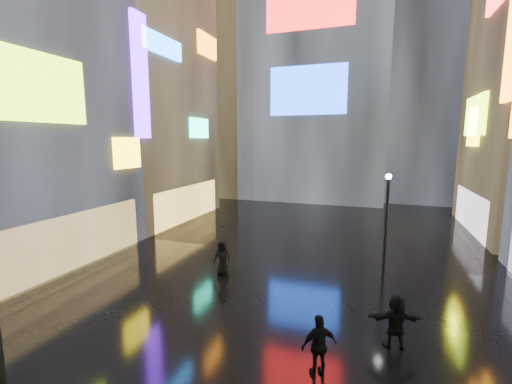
% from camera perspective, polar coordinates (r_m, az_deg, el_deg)
% --- Properties ---
extents(ground, '(140.00, 140.00, 0.00)m').
position_cam_1_polar(ground, '(21.06, 7.32, -10.44)').
color(ground, black).
rests_on(ground, ground).
extents(building_left_far, '(10.28, 12.00, 22.00)m').
position_cam_1_polar(building_left_far, '(32.67, -19.41, 15.40)').
color(building_left_far, black).
rests_on(building_left_far, ground).
extents(tower_main, '(16.00, 14.20, 42.00)m').
position_cam_1_polar(tower_main, '(46.26, 10.71, 26.29)').
color(tower_main, black).
rests_on(tower_main, ground).
extents(tower_flank_right, '(12.00, 12.00, 34.00)m').
position_cam_1_polar(tower_flank_right, '(46.89, 26.61, 20.24)').
color(tower_flank_right, black).
rests_on(tower_flank_right, ground).
extents(tower_flank_left, '(10.00, 10.00, 26.00)m').
position_cam_1_polar(tower_flank_left, '(45.66, -4.35, 16.32)').
color(tower_flank_left, black).
rests_on(tower_flank_left, ground).
extents(lamp_far, '(0.30, 0.30, 5.20)m').
position_cam_1_polar(lamp_far, '(18.73, 20.90, -3.99)').
color(lamp_far, black).
rests_on(lamp_far, ground).
extents(pedestrian_3, '(1.16, 0.98, 1.86)m').
position_cam_1_polar(pedestrian_3, '(11.07, 10.50, -23.84)').
color(pedestrian_3, black).
rests_on(pedestrian_3, ground).
extents(pedestrian_4, '(0.88, 0.58, 1.79)m').
position_cam_1_polar(pedestrian_4, '(17.94, -5.63, -10.81)').
color(pedestrian_4, black).
rests_on(pedestrian_4, ground).
extents(pedestrian_5, '(1.79, 0.96, 1.84)m').
position_cam_1_polar(pedestrian_5, '(12.92, 22.26, -19.36)').
color(pedestrian_5, black).
rests_on(pedestrian_5, ground).
extents(umbrella_2, '(1.03, 1.04, 0.81)m').
position_cam_1_polar(umbrella_2, '(17.56, -5.69, -6.80)').
color(umbrella_2, black).
rests_on(umbrella_2, pedestrian_4).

